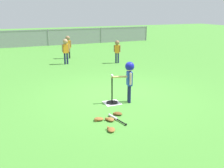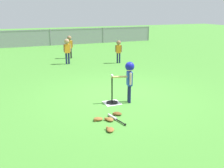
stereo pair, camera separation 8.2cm
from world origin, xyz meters
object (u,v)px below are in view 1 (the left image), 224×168
(batter_child, at_px, (129,74))
(spare_bat_silver, at_px, (115,118))
(glove_by_plate, at_px, (111,130))
(glove_tossed_aside, at_px, (118,114))
(baseball_on_tee, at_px, (112,76))
(glove_near_bats, at_px, (110,119))
(batting_tee, at_px, (112,99))
(fielder_deep_center, at_px, (66,48))
(glove_outfield_drop, at_px, (99,119))
(fielder_deep_left, at_px, (68,44))
(fielder_near_left, at_px, (117,49))

(batter_child, distance_m, spare_bat_silver, 1.46)
(glove_by_plate, distance_m, glove_tossed_aside, 0.89)
(baseball_on_tee, distance_m, glove_near_bats, 1.40)
(batting_tee, xyz_separation_m, glove_near_bats, (-0.50, -1.07, -0.09))
(glove_near_bats, bearing_deg, fielder_deep_center, 85.17)
(glove_by_plate, bearing_deg, fielder_deep_center, 84.03)
(baseball_on_tee, height_order, glove_near_bats, baseball_on_tee)
(glove_tossed_aside, bearing_deg, batter_child, 46.94)
(fielder_deep_center, height_order, glove_near_bats, fielder_deep_center)
(batter_child, distance_m, glove_tossed_aside, 1.24)
(glove_by_plate, height_order, glove_tossed_aside, same)
(spare_bat_silver, relative_size, glove_outfield_drop, 2.54)
(glove_near_bats, bearing_deg, glove_tossed_aside, 38.46)
(glove_near_bats, distance_m, glove_tossed_aside, 0.39)
(fielder_deep_left, relative_size, fielder_deep_center, 1.00)
(fielder_deep_center, bearing_deg, fielder_near_left, -17.23)
(baseball_on_tee, relative_size, glove_by_plate, 0.28)
(batting_tee, relative_size, batter_child, 0.65)
(fielder_deep_left, bearing_deg, spare_bat_silver, -96.22)
(fielder_deep_left, distance_m, glove_by_plate, 8.70)
(fielder_near_left, xyz_separation_m, glove_by_plate, (-3.07, -6.48, -0.67))
(baseball_on_tee, xyz_separation_m, glove_near_bats, (-0.50, -1.07, -0.75))
(fielder_near_left, distance_m, glove_by_plate, 7.21)
(fielder_near_left, relative_size, spare_bat_silver, 1.60)
(baseball_on_tee, height_order, glove_by_plate, baseball_on_tee)
(batter_child, xyz_separation_m, glove_near_bats, (-0.96, -0.95, -0.78))
(batting_tee, relative_size, fielder_deep_center, 0.63)
(batter_child, relative_size, spare_bat_silver, 1.69)
(batting_tee, distance_m, batter_child, 0.84)
(baseball_on_tee, relative_size, fielder_deep_center, 0.06)
(fielder_deep_left, height_order, spare_bat_silver, fielder_deep_left)
(fielder_deep_left, bearing_deg, fielder_near_left, -48.23)
(fielder_near_left, height_order, glove_tossed_aside, fielder_near_left)
(baseball_on_tee, xyz_separation_m, spare_bat_silver, (-0.37, -1.02, -0.76))
(glove_near_bats, relative_size, glove_tossed_aside, 0.90)
(fielder_deep_center, bearing_deg, batter_child, -86.06)
(batting_tee, height_order, fielder_near_left, fielder_near_left)
(fielder_near_left, xyz_separation_m, fielder_deep_center, (-2.32, 0.72, 0.06))
(fielder_deep_left, bearing_deg, glove_tossed_aside, -95.15)
(batting_tee, distance_m, glove_tossed_aside, 0.85)
(batting_tee, relative_size, glove_near_bats, 3.07)
(glove_by_plate, relative_size, glove_near_bats, 1.09)
(batting_tee, distance_m, fielder_deep_center, 5.68)
(baseball_on_tee, bearing_deg, batting_tee, 180.00)
(fielder_deep_left, xyz_separation_m, spare_bat_silver, (-0.88, -8.04, -0.73))
(glove_outfield_drop, bearing_deg, batting_tee, 51.66)
(batting_tee, bearing_deg, fielder_near_left, 64.19)
(fielder_near_left, distance_m, glove_tossed_aside, 6.34)
(spare_bat_silver, height_order, glove_tossed_aside, glove_tossed_aside)
(fielder_near_left, height_order, glove_by_plate, fielder_near_left)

